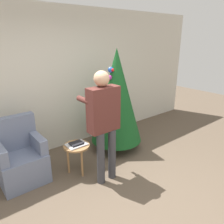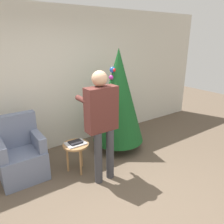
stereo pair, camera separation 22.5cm
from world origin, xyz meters
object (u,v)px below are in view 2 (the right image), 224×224
Objects in this scene: armchair at (21,156)px; person_standing at (102,117)px; christmas_tree at (118,96)px; side_stool at (76,148)px.

person_standing reaches higher than armchair.
person_standing is at bearing -140.18° from christmas_tree.
side_stool is (0.78, -0.37, 0.06)m from armchair.
side_stool is at bearing 121.73° from person_standing.
christmas_tree is 1.26m from side_stool.
side_stool is (-0.25, 0.41, -0.62)m from person_standing.
side_stool is at bearing -166.26° from christmas_tree.
christmas_tree reaches higher than person_standing.
christmas_tree reaches higher than side_stool.
christmas_tree is at bearing 39.82° from person_standing.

